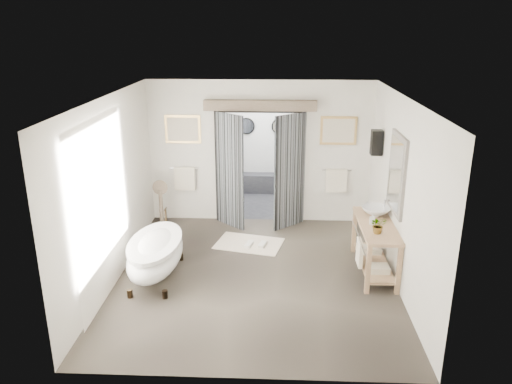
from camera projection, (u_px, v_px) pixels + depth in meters
ground_plane at (254, 276)px, 8.18m from camera, size 5.00×5.00×0.00m
room_shell at (252, 169)px, 7.47m from camera, size 4.52×5.02×2.91m
shower_room at (262, 160)px, 11.67m from camera, size 2.22×2.01×2.51m
back_wall_dressing at (260, 149)px, 9.87m from camera, size 3.82×0.68×2.52m
clawfoot_tub at (156, 253)px, 7.99m from camera, size 0.81×1.82×0.89m
vanity at (374, 243)px, 8.17m from camera, size 0.57×1.60×0.85m
pedestal_mirror at (161, 208)px, 9.93m from camera, size 0.30×0.20×1.02m
rug at (249, 243)px, 9.36m from camera, size 1.35×1.06×0.01m
slippers at (256, 244)px, 9.25m from camera, size 0.42×0.29×0.05m
basin at (376, 212)px, 8.36m from camera, size 0.62×0.62×0.16m
plant at (378, 225)px, 7.67m from camera, size 0.29×0.26×0.27m
soap_bottle_a at (372, 219)px, 8.03m from camera, size 0.09×0.09×0.18m
soap_bottle_b at (367, 206)px, 8.59m from camera, size 0.15×0.15×0.17m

